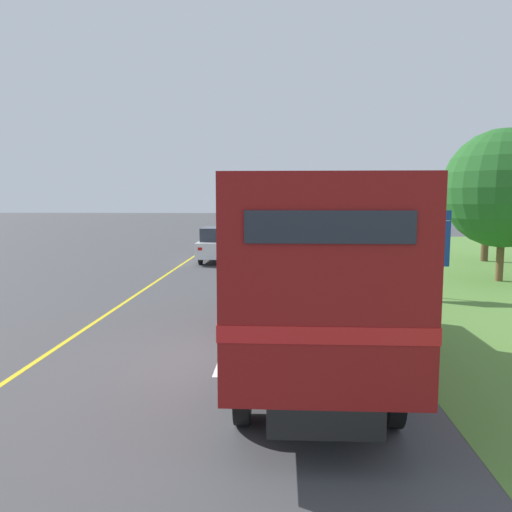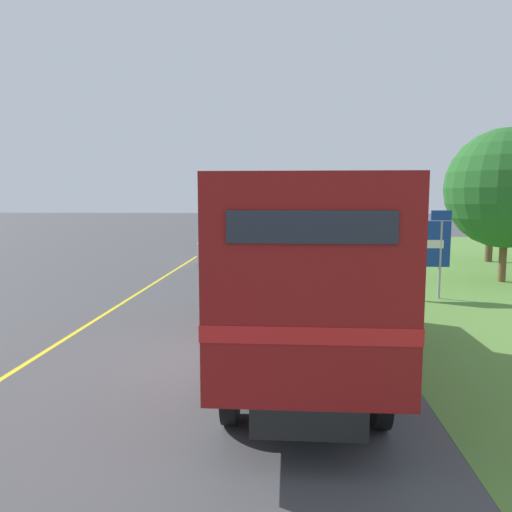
% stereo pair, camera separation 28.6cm
% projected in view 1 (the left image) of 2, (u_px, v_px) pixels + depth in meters
% --- Properties ---
extents(ground_plane, '(200.00, 200.00, 0.00)m').
position_uv_depth(ground_plane, '(222.00, 358.00, 10.16)').
color(ground_plane, '#444447').
extents(edge_line_yellow, '(0.12, 48.07, 0.01)m').
position_uv_depth(edge_line_yellow, '(156.00, 282.00, 19.51)').
color(edge_line_yellow, yellow).
rests_on(edge_line_yellow, ground).
extents(centre_dash_near, '(0.12, 2.60, 0.01)m').
position_uv_depth(centre_dash_near, '(223.00, 355.00, 10.38)').
color(centre_dash_near, white).
rests_on(centre_dash_near, ground).
extents(centre_dash_mid_a, '(0.12, 2.60, 0.01)m').
position_uv_depth(centre_dash_mid_a, '(246.00, 294.00, 16.93)').
color(centre_dash_mid_a, white).
rests_on(centre_dash_mid_a, ground).
extents(centre_dash_mid_b, '(0.12, 2.60, 0.01)m').
position_uv_depth(centre_dash_mid_b, '(256.00, 268.00, 23.47)').
color(centre_dash_mid_b, white).
rests_on(centre_dash_mid_b, ground).
extents(centre_dash_far, '(0.12, 2.60, 0.01)m').
position_uv_depth(centre_dash_far, '(261.00, 252.00, 30.02)').
color(centre_dash_far, white).
rests_on(centre_dash_far, ground).
extents(centre_dash_farthest, '(0.12, 2.60, 0.01)m').
position_uv_depth(centre_dash_farthest, '(265.00, 243.00, 36.57)').
color(centre_dash_farthest, white).
rests_on(centre_dash_farthest, ground).
extents(horse_trailer_truck, '(2.49, 8.82, 3.54)m').
position_uv_depth(horse_trailer_truck, '(308.00, 264.00, 9.56)').
color(horse_trailer_truck, black).
rests_on(horse_trailer_truck, ground).
extents(lead_car_white, '(1.80, 4.21, 1.77)m').
position_uv_depth(lead_car_white, '(219.00, 244.00, 25.66)').
color(lead_car_white, black).
rests_on(lead_car_white, ground).
extents(highway_sign, '(2.01, 0.09, 2.86)m').
position_uv_depth(highway_sign, '(420.00, 245.00, 16.18)').
color(highway_sign, '#9E9EA3').
rests_on(highway_sign, ground).
extents(roadside_tree_near, '(4.60, 4.60, 5.93)m').
position_uv_depth(roadside_tree_near, '(504.00, 188.00, 19.27)').
color(roadside_tree_near, brown).
rests_on(roadside_tree_near, ground).
extents(roadside_tree_mid, '(4.16, 4.16, 6.20)m').
position_uv_depth(roadside_tree_mid, '(488.00, 181.00, 25.43)').
color(roadside_tree_mid, brown).
rests_on(roadside_tree_mid, ground).
extents(delineator_post, '(0.08, 0.08, 0.95)m').
position_uv_depth(delineator_post, '(415.00, 312.00, 12.13)').
color(delineator_post, white).
rests_on(delineator_post, ground).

